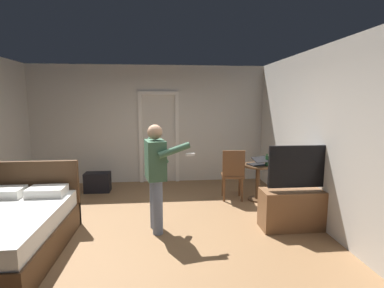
# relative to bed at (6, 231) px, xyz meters

# --- Properties ---
(ground_plane) EXTENTS (6.07, 6.07, 0.00)m
(ground_plane) POSITION_rel_bed_xyz_m (1.64, 0.43, -0.31)
(ground_plane) COLOR olive
(wall_back) EXTENTS (5.60, 0.12, 2.72)m
(wall_back) POSITION_rel_bed_xyz_m (1.64, 3.25, 1.06)
(wall_back) COLOR beige
(wall_back) RESTS_ON ground_plane
(wall_right) EXTENTS (0.12, 5.76, 2.72)m
(wall_right) POSITION_rel_bed_xyz_m (4.38, 0.43, 1.06)
(wall_right) COLOR beige
(wall_right) RESTS_ON ground_plane
(doorway_frame) EXTENTS (0.93, 0.08, 2.13)m
(doorway_frame) POSITION_rel_bed_xyz_m (1.85, 3.17, 0.92)
(doorway_frame) COLOR white
(doorway_frame) RESTS_ON ground_plane
(bed) EXTENTS (1.31, 1.91, 1.02)m
(bed) POSITION_rel_bed_xyz_m (0.00, 0.00, 0.00)
(bed) COLOR #4C331E
(bed) RESTS_ON ground_plane
(tv_flatscreen) EXTENTS (1.23, 0.40, 1.27)m
(tv_flatscreen) POSITION_rel_bed_xyz_m (4.02, 0.39, 0.07)
(tv_flatscreen) COLOR brown
(tv_flatscreen) RESTS_ON ground_plane
(side_table) EXTENTS (0.59, 0.59, 0.70)m
(side_table) POSITION_rel_bed_xyz_m (3.76, 1.67, 0.16)
(side_table) COLOR #4C331E
(side_table) RESTS_ON ground_plane
(laptop) EXTENTS (0.41, 0.42, 0.17)m
(laptop) POSITION_rel_bed_xyz_m (3.74, 1.63, 0.45)
(laptop) COLOR black
(laptop) RESTS_ON side_table
(bottle_on_table) EXTENTS (0.06, 0.06, 0.22)m
(bottle_on_table) POSITION_rel_bed_xyz_m (3.90, 1.59, 0.49)
(bottle_on_table) COLOR #1D4723
(bottle_on_table) RESTS_ON side_table
(wooden_chair) EXTENTS (0.47, 0.47, 0.99)m
(wooden_chair) POSITION_rel_bed_xyz_m (3.28, 1.72, 0.24)
(wooden_chair) COLOR brown
(wooden_chair) RESTS_ON ground_plane
(person_blue_shirt) EXTENTS (0.72, 0.58, 1.58)m
(person_blue_shirt) POSITION_rel_bed_xyz_m (1.85, 0.51, 0.60)
(person_blue_shirt) COLOR slate
(person_blue_shirt) RESTS_ON ground_plane
(suitcase_dark) EXTENTS (0.52, 0.31, 0.41)m
(suitcase_dark) POSITION_rel_bed_xyz_m (0.55, 2.50, -0.10)
(suitcase_dark) COLOR black
(suitcase_dark) RESTS_ON ground_plane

